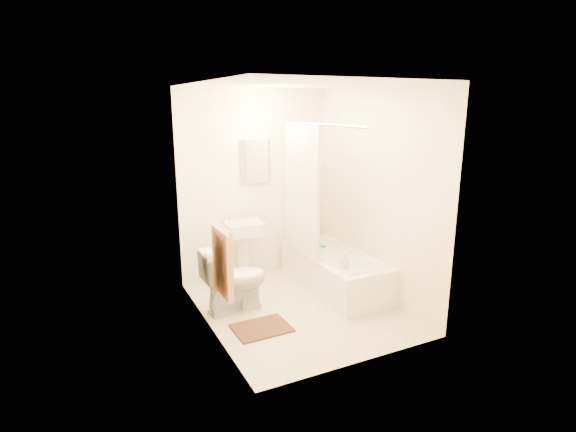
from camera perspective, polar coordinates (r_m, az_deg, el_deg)
name	(u,v)px	position (r m, az deg, el deg)	size (l,w,h in m)	color
floor	(298,308)	(5.10, 1.27, -11.58)	(2.40, 2.40, 0.00)	beige
ceiling	(299,84)	(4.60, 1.43, 16.45)	(2.40, 2.40, 0.00)	white
wall_back	(255,185)	(5.78, -4.18, 3.98)	(2.00, 0.02, 2.40)	beige
wall_left	(206,213)	(4.35, -10.42, 0.43)	(0.02, 2.40, 2.40)	beige
wall_right	(376,194)	(5.24, 11.10, 2.70)	(0.02, 2.40, 2.40)	beige
mirror	(255,162)	(5.72, -4.15, 6.91)	(0.40, 0.03, 0.55)	white
curtain_rod	(320,124)	(4.84, 4.06, 11.56)	(0.03, 0.03, 1.70)	silver
shower_curtain	(301,190)	(5.28, 1.73, 3.26)	(0.04, 0.80, 1.55)	silver
towel_bar	(218,229)	(4.15, -8.87, -1.58)	(0.02, 0.02, 0.60)	silver
towel	(222,261)	(4.26, -8.32, -5.69)	(0.06, 0.45, 0.66)	#CC7266
toilet_paper	(211,257)	(4.62, -9.72, -5.21)	(0.12, 0.12, 0.11)	white
toilet	(235,280)	(4.96, -6.80, -8.04)	(0.40, 0.71, 0.70)	silver
sink	(244,250)	(5.65, -5.61, -4.31)	(0.44, 0.36, 0.87)	white
bathtub	(334,271)	(5.56, 5.91, -6.98)	(0.68, 1.56, 0.44)	white
bath_mat	(262,328)	(4.68, -3.36, -14.01)	(0.56, 0.42, 0.02)	#49251E
soap_bottle	(344,260)	(4.99, 7.14, -5.54)	(0.09, 0.09, 0.20)	white
scrub_brush	(320,245)	(5.74, 4.13, -3.72)	(0.05, 0.18, 0.04)	green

